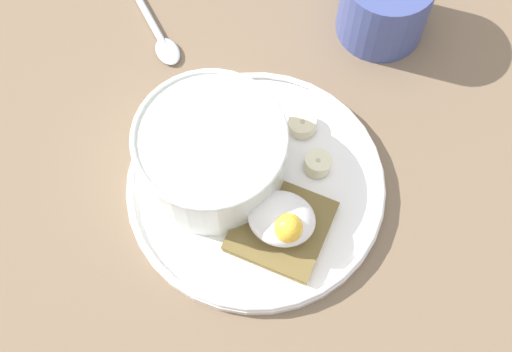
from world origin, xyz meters
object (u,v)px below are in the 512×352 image
(oatmeal_bowl, at_px, (211,153))
(poached_egg, at_px, (283,220))
(banana_slice_front, at_px, (302,125))
(toast_slice, at_px, (281,227))
(banana_slice_left, at_px, (318,163))
(coffee_mug, at_px, (384,2))
(spoon, at_px, (158,34))

(oatmeal_bowl, distance_m, poached_egg, 0.09)
(oatmeal_bowl, bearing_deg, banana_slice_front, -137.51)
(toast_slice, xyz_separation_m, banana_slice_left, (-0.02, -0.07, 0.00))
(banana_slice_front, bearing_deg, oatmeal_bowl, 42.49)
(poached_egg, distance_m, banana_slice_left, 0.08)
(oatmeal_bowl, height_order, coffee_mug, coffee_mug)
(toast_slice, height_order, banana_slice_left, banana_slice_left)
(toast_slice, bearing_deg, poached_egg, 129.18)
(poached_egg, bearing_deg, banana_slice_left, -102.39)
(toast_slice, distance_m, coffee_mug, 0.26)
(toast_slice, bearing_deg, coffee_mug, -98.96)
(oatmeal_bowl, distance_m, banana_slice_front, 0.10)
(oatmeal_bowl, bearing_deg, spoon, -52.62)
(poached_egg, xyz_separation_m, spoon, (0.19, -0.18, -0.04))
(coffee_mug, height_order, spoon, coffee_mug)
(toast_slice, distance_m, poached_egg, 0.02)
(banana_slice_front, distance_m, spoon, 0.19)
(spoon, bearing_deg, poached_egg, 135.50)
(poached_egg, height_order, banana_slice_left, poached_egg)
(poached_egg, bearing_deg, spoon, -44.50)
(oatmeal_bowl, relative_size, poached_egg, 2.30)
(banana_slice_left, bearing_deg, coffee_mug, -97.13)
(banana_slice_left, distance_m, coffee_mug, 0.19)
(toast_slice, xyz_separation_m, spoon, (0.18, -0.18, -0.01))
(coffee_mug, distance_m, spoon, 0.24)
(poached_egg, xyz_separation_m, banana_slice_front, (0.01, -0.11, -0.02))
(oatmeal_bowl, distance_m, spoon, 0.18)
(toast_slice, distance_m, banana_slice_left, 0.07)
(toast_slice, xyz_separation_m, coffee_mug, (-0.04, -0.26, 0.02))
(banana_slice_front, height_order, coffee_mug, coffee_mug)
(poached_egg, relative_size, banana_slice_left, 1.94)
(banana_slice_left, height_order, coffee_mug, coffee_mug)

